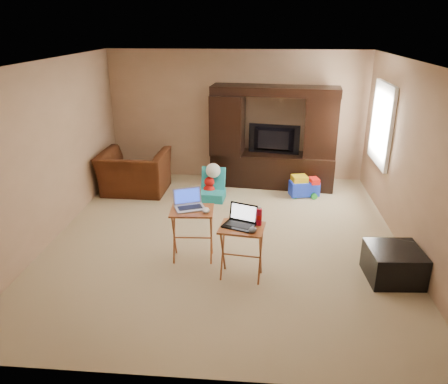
# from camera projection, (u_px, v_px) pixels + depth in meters

# --- Properties ---
(floor) EXTENTS (5.50, 5.50, 0.00)m
(floor) POSITION_uv_depth(u_px,v_px,m) (225.00, 237.00, 6.45)
(floor) COLOR tan
(floor) RESTS_ON ground
(ceiling) EXTENTS (5.50, 5.50, 0.00)m
(ceiling) POSITION_uv_depth(u_px,v_px,m) (225.00, 62.00, 5.54)
(ceiling) COLOR silver
(ceiling) RESTS_ON ground
(wall_back) EXTENTS (5.00, 0.00, 5.00)m
(wall_back) POSITION_uv_depth(u_px,v_px,m) (237.00, 116.00, 8.55)
(wall_back) COLOR tan
(wall_back) RESTS_ON ground
(wall_front) EXTENTS (5.00, 0.00, 5.00)m
(wall_front) POSITION_uv_depth(u_px,v_px,m) (197.00, 256.00, 3.44)
(wall_front) COLOR tan
(wall_front) RESTS_ON ground
(wall_left) EXTENTS (0.00, 5.50, 5.50)m
(wall_left) POSITION_uv_depth(u_px,v_px,m) (50.00, 152.00, 6.19)
(wall_left) COLOR tan
(wall_left) RESTS_ON ground
(wall_right) EXTENTS (0.00, 5.50, 5.50)m
(wall_right) POSITION_uv_depth(u_px,v_px,m) (412.00, 161.00, 5.80)
(wall_right) COLOR tan
(wall_right) RESTS_ON ground
(window_pane) EXTENTS (0.00, 1.20, 1.20)m
(window_pane) POSITION_uv_depth(u_px,v_px,m) (383.00, 124.00, 7.18)
(window_pane) COLOR white
(window_pane) RESTS_ON ground
(window_frame) EXTENTS (0.06, 1.14, 1.34)m
(window_frame) POSITION_uv_depth(u_px,v_px,m) (382.00, 124.00, 7.18)
(window_frame) COLOR white
(window_frame) RESTS_ON ground
(entertainment_center) EXTENTS (2.36, 0.81, 1.90)m
(entertainment_center) POSITION_uv_depth(u_px,v_px,m) (273.00, 138.00, 8.18)
(entertainment_center) COLOR black
(entertainment_center) RESTS_ON floor
(television) EXTENTS (0.97, 0.29, 0.55)m
(television) POSITION_uv_depth(u_px,v_px,m) (273.00, 140.00, 8.15)
(television) COLOR black
(television) RESTS_ON entertainment_center
(recliner) EXTENTS (1.22, 1.07, 0.77)m
(recliner) POSITION_uv_depth(u_px,v_px,m) (134.00, 172.00, 8.03)
(recliner) COLOR #49220F
(recliner) RESTS_ON floor
(child_rocker) EXTENTS (0.46, 0.51, 0.57)m
(child_rocker) POSITION_uv_depth(u_px,v_px,m) (212.00, 185.00, 7.71)
(child_rocker) COLOR teal
(child_rocker) RESTS_ON floor
(plush_toy) EXTENTS (0.35, 0.29, 0.39)m
(plush_toy) POSITION_uv_depth(u_px,v_px,m) (210.00, 187.00, 7.88)
(plush_toy) COLOR red
(plush_toy) RESTS_ON floor
(push_toy) EXTENTS (0.60, 0.49, 0.40)m
(push_toy) POSITION_uv_depth(u_px,v_px,m) (304.00, 186.00, 7.91)
(push_toy) COLOR blue
(push_toy) RESTS_ON floor
(ottoman) EXTENTS (0.67, 0.67, 0.40)m
(ottoman) POSITION_uv_depth(u_px,v_px,m) (394.00, 264.00, 5.36)
(ottoman) COLOR black
(ottoman) RESTS_ON floor
(tray_table_left) EXTENTS (0.58, 0.47, 0.72)m
(tray_table_left) POSITION_uv_depth(u_px,v_px,m) (193.00, 235.00, 5.75)
(tray_table_left) COLOR #AA5429
(tray_table_left) RESTS_ON floor
(tray_table_right) EXTENTS (0.58, 0.49, 0.69)m
(tray_table_right) POSITION_uv_depth(u_px,v_px,m) (241.00, 252.00, 5.34)
(tray_table_right) COLOR #A95428
(tray_table_right) RESTS_ON floor
(laptop_left) EXTENTS (0.46, 0.42, 0.24)m
(laptop_left) POSITION_uv_depth(u_px,v_px,m) (190.00, 200.00, 5.61)
(laptop_left) COLOR #A9AAAE
(laptop_left) RESTS_ON tray_table_left
(laptop_right) EXTENTS (0.44, 0.40, 0.24)m
(laptop_right) POSITION_uv_depth(u_px,v_px,m) (239.00, 217.00, 5.19)
(laptop_right) COLOR black
(laptop_right) RESTS_ON tray_table_right
(mouse_left) EXTENTS (0.11, 0.16, 0.06)m
(mouse_left) POSITION_uv_depth(u_px,v_px,m) (206.00, 210.00, 5.53)
(mouse_left) COLOR silver
(mouse_left) RESTS_ON tray_table_left
(mouse_right) EXTENTS (0.12, 0.16, 0.06)m
(mouse_right) POSITION_uv_depth(u_px,v_px,m) (253.00, 230.00, 5.08)
(mouse_right) COLOR #393A3E
(mouse_right) RESTS_ON tray_table_right
(water_bottle) EXTENTS (0.07, 0.07, 0.21)m
(water_bottle) POSITION_uv_depth(u_px,v_px,m) (259.00, 217.00, 5.23)
(water_bottle) COLOR #B90B2A
(water_bottle) RESTS_ON tray_table_right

